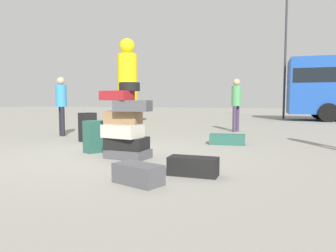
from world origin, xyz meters
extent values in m
plane|color=gray|center=(0.00, 0.00, 0.00)|extent=(80.00, 80.00, 0.00)
cube|color=#4C4C51|center=(0.46, -0.25, 0.08)|extent=(0.77, 0.54, 0.16)
cube|color=black|center=(0.43, -0.24, 0.26)|extent=(0.69, 0.45, 0.21)
cube|color=beige|center=(0.40, -0.32, 0.48)|extent=(0.69, 0.50, 0.22)
cube|color=olive|center=(0.32, -0.15, 0.71)|extent=(0.64, 0.45, 0.23)
cube|color=#4C4C51|center=(0.57, -0.28, 0.91)|extent=(0.64, 0.47, 0.19)
cube|color=maroon|center=(0.29, -0.31, 1.09)|extent=(0.56, 0.40, 0.16)
cylinder|color=black|center=(0.47, -0.20, 1.24)|extent=(0.36, 0.36, 0.14)
cube|color=#26594C|center=(-0.44, 0.04, 0.31)|extent=(0.36, 0.41, 0.62)
cube|color=black|center=(1.87, -1.05, 0.12)|extent=(0.67, 0.30, 0.25)
cube|color=black|center=(-1.56, 1.40, 0.35)|extent=(0.38, 0.44, 0.71)
cube|color=#4C4C51|center=(1.37, -1.69, 0.12)|extent=(0.67, 0.48, 0.24)
cube|color=#26594C|center=(1.77, 2.09, 0.12)|extent=(0.84, 0.45, 0.24)
cylinder|color=black|center=(-3.06, 2.23, 0.42)|extent=(0.12, 0.12, 0.84)
cylinder|color=black|center=(-2.90, 2.09, 0.42)|extent=(0.12, 0.12, 0.84)
cylinder|color=#338CCC|center=(-2.98, 2.16, 1.15)|extent=(0.30, 0.30, 0.62)
sphere|color=tan|center=(-2.98, 2.16, 1.57)|extent=(0.22, 0.22, 0.22)
cylinder|color=#3F334C|center=(1.52, 5.31, 0.42)|extent=(0.12, 0.12, 0.84)
cylinder|color=#3F334C|center=(1.45, 5.10, 0.42)|extent=(0.12, 0.12, 0.84)
cylinder|color=#4C9959|center=(1.49, 5.20, 1.17)|extent=(0.30, 0.30, 0.66)
sphere|color=tan|center=(1.49, 5.20, 1.61)|extent=(0.22, 0.22, 0.22)
cylinder|color=yellow|center=(-4.64, 9.16, 1.69)|extent=(1.01, 1.01, 3.38)
sphere|color=yellow|center=(-4.64, 9.16, 3.78)|extent=(0.79, 0.79, 0.79)
cube|color=#4C4C4C|center=(-4.64, 9.16, 0.05)|extent=(1.42, 1.42, 0.10)
cylinder|color=black|center=(4.71, 13.94, 0.45)|extent=(0.91, 0.31, 0.90)
cylinder|color=black|center=(4.87, 11.44, 0.45)|extent=(0.91, 0.31, 0.90)
cylinder|color=#333338|center=(2.87, 13.66, 3.39)|extent=(0.12, 0.12, 6.77)
camera|label=1|loc=(3.02, -4.97, 1.00)|focal=33.01mm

